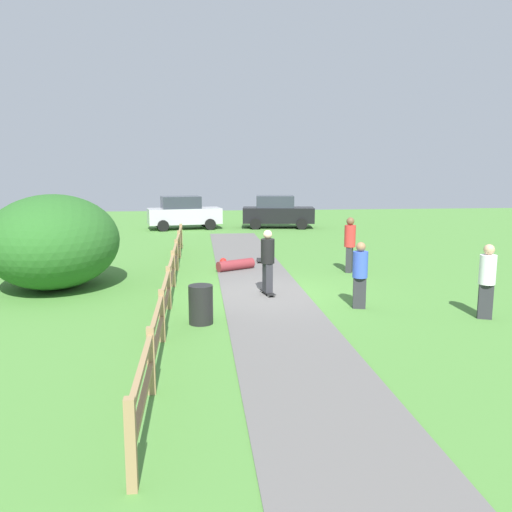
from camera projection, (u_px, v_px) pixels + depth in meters
The scene contains 13 objects.
ground_plane at pixel (264, 294), 14.95m from camera, with size 60.00×60.00×0.00m, color #4C8438.
asphalt_path at pixel (264, 294), 14.95m from camera, with size 2.40×28.00×0.02m, color #605E5B.
wooden_fence at pixel (171, 273), 14.56m from camera, with size 0.12×18.12×1.10m.
bush_large at pixel (54, 241), 15.57m from camera, with size 3.79×4.55×2.79m, color #286023.
trash_bin at pixel (201, 304), 12.07m from camera, with size 0.56×0.56×0.90m, color black.
skater_riding at pixel (268, 259), 14.66m from camera, with size 0.45×0.82×1.83m.
skater_fallen at pixel (234, 265), 18.45m from camera, with size 1.40×1.35×0.36m.
skateboard_loose at pixel (260, 260), 20.02m from camera, with size 0.26×0.81×0.08m.
bystander_white at pixel (487, 278), 12.39m from camera, with size 0.50×0.50×1.79m.
bystander_blue at pixel (360, 272), 13.33m from camera, with size 0.46×0.46×1.71m.
bystander_red at pixel (350, 242), 17.93m from camera, with size 0.51×0.51×1.89m.
parked_car_silver at pixel (184, 213), 30.79m from camera, with size 4.43×2.55×1.92m.
parked_car_black at pixel (278, 212), 31.41m from camera, with size 4.38×2.41×1.92m.
Camera 1 is at (-1.82, -14.45, 3.54)m, focal length 36.96 mm.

